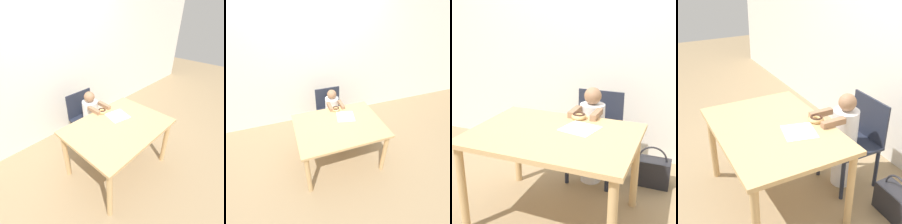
{
  "view_description": "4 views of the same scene",
  "coord_description": "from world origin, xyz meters",
  "views": [
    {
      "loc": [
        -1.27,
        -1.11,
        1.95
      ],
      "look_at": [
        0.03,
        0.13,
        0.83
      ],
      "focal_mm": 28.0,
      "sensor_mm": 36.0,
      "label": 1
    },
    {
      "loc": [
        -0.63,
        -1.76,
        2.24
      ],
      "look_at": [
        0.03,
        0.13,
        0.83
      ],
      "focal_mm": 28.0,
      "sensor_mm": 36.0,
      "label": 2
    },
    {
      "loc": [
        0.86,
        -1.89,
        1.55
      ],
      "look_at": [
        0.03,
        0.13,
        0.83
      ],
      "focal_mm": 50.0,
      "sensor_mm": 36.0,
      "label": 3
    },
    {
      "loc": [
        1.96,
        -0.86,
        1.93
      ],
      "look_at": [
        0.03,
        0.13,
        0.83
      ],
      "focal_mm": 50.0,
      "sensor_mm": 36.0,
      "label": 4
    }
  ],
  "objects": [
    {
      "name": "wall_back",
      "position": [
        0.0,
        1.31,
        1.25
      ],
      "size": [
        8.0,
        0.05,
        2.5
      ],
      "color": "silver",
      "rests_on": "ground_plane"
    },
    {
      "name": "napkin",
      "position": [
        0.15,
        0.15,
        0.71
      ],
      "size": [
        0.3,
        0.3,
        0.0
      ],
      "color": "white",
      "rests_on": "dining_table"
    },
    {
      "name": "child_figure",
      "position": [
        0.09,
        0.63,
        0.46
      ],
      "size": [
        0.24,
        0.42,
        0.91
      ],
      "color": "white",
      "rests_on": "ground_plane"
    },
    {
      "name": "ground_plane",
      "position": [
        0.0,
        0.0,
        0.0
      ],
      "size": [
        12.0,
        12.0,
        0.0
      ],
      "primitive_type": "plane",
      "color": "#997F5B"
    },
    {
      "name": "handbag",
      "position": [
        0.63,
        0.78,
        0.13
      ],
      "size": [
        0.33,
        0.17,
        0.38
      ],
      "color": "#232328",
      "rests_on": "ground_plane"
    },
    {
      "name": "donut",
      "position": [
        0.07,
        0.35,
        0.73
      ],
      "size": [
        0.12,
        0.12,
        0.05
      ],
      "color": "#DBB270",
      "rests_on": "dining_table"
    },
    {
      "name": "chair",
      "position": [
        0.09,
        0.76,
        0.43
      ],
      "size": [
        0.45,
        0.44,
        0.82
      ],
      "color": "#232838",
      "rests_on": "ground_plane"
    },
    {
      "name": "dining_table",
      "position": [
        0.0,
        0.0,
        0.62
      ],
      "size": [
        1.2,
        0.88,
        0.71
      ],
      "color": "tan",
      "rests_on": "ground_plane"
    }
  ]
}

